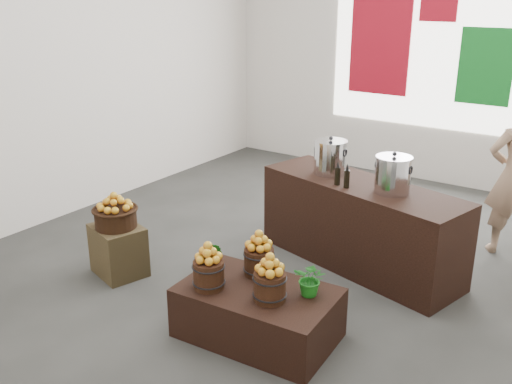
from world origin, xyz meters
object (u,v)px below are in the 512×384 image
Objects in this scene: wicker_basket at (116,218)px; stock_pot_center at (393,176)px; crate at (119,250)px; counter at (360,225)px; stock_pot_left at (330,158)px; display_table at (258,313)px.

stock_pot_center reaches higher than wicker_basket.
crate is at bearing 0.00° from wicker_basket.
counter is 0.69m from stock_pot_center.
wicker_basket is 2.22m from stock_pot_left.
display_table is (1.74, -0.12, -0.04)m from crate.
counter is 6.47× the size of stock_pot_center.
crate is 2.41m from counter.
counter is 0.74m from stock_pot_left.
crate is 2.31m from stock_pot_left.
crate reaches higher than display_table.
stock_pot_center is (0.33, -0.08, 0.60)m from counter.
stock_pot_left is 0.77m from stock_pot_center.
display_table is (1.74, -0.12, -0.38)m from wicker_basket.
counter is (0.12, 1.65, 0.22)m from display_table.
wicker_basket is at bearing 172.21° from display_table.
display_table is 1.96m from stock_pot_left.
wicker_basket reaches higher than display_table.
crate is at bearing -146.52° from stock_pot_center.
display_table is 1.67m from counter.
counter is (1.86, 1.53, 0.19)m from crate.
stock_pot_center reaches higher than counter.
stock_pot_left is 1.00× the size of stock_pot_center.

